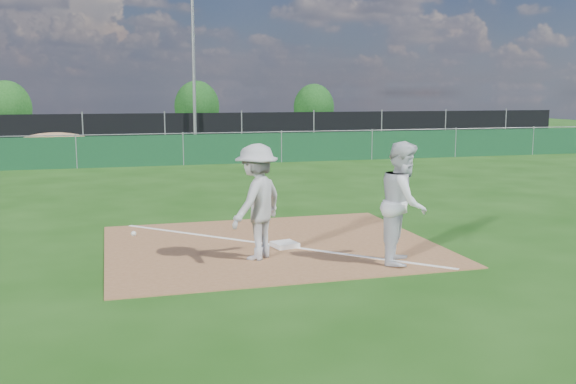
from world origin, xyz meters
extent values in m
plane|color=#16410D|center=(0.00, 10.00, 0.00)|extent=(90.00, 90.00, 0.00)
cube|color=brown|center=(0.00, 1.00, 0.01)|extent=(6.00, 5.00, 0.02)
cube|color=white|center=(0.00, 1.00, 0.03)|extent=(5.01, 5.01, 0.01)
cube|color=#0F391E|center=(0.00, 15.00, 0.60)|extent=(44.00, 0.05, 1.20)
ellipsoid|color=#9B724B|center=(-5.00, 18.50, 0.58)|extent=(3.38, 2.60, 1.17)
cube|color=black|center=(0.00, 23.00, 0.90)|extent=(46.00, 0.04, 1.80)
cube|color=black|center=(0.00, 28.00, 0.01)|extent=(46.00, 9.00, 0.01)
cylinder|color=slate|center=(1.50, 22.70, 4.00)|extent=(0.16, 0.16, 8.00)
cube|color=white|center=(0.20, 0.76, 0.06)|extent=(0.50, 0.50, 0.09)
imported|color=#B6B6B8|center=(-0.47, 0.11, 1.00)|extent=(1.41, 1.41, 1.96)
sphere|color=white|center=(-2.53, -0.27, 0.65)|extent=(0.08, 0.08, 0.08)
imported|color=silver|center=(1.82, -0.76, 1.02)|extent=(1.16, 1.24, 2.04)
imported|color=#B2B6BA|center=(-7.33, 27.72, 0.82)|extent=(5.08, 3.04, 1.62)
imported|color=black|center=(0.99, 28.32, 0.71)|extent=(4.52, 2.73, 1.41)
imported|color=black|center=(3.87, 28.37, 0.63)|extent=(4.29, 1.81, 1.24)
cylinder|color=#382316|center=(-8.86, 33.55, 0.51)|extent=(0.24, 0.24, 1.01)
ellipsoid|color=#154614|center=(-8.86, 33.55, 1.86)|extent=(3.04, 3.04, 3.50)
cylinder|color=#382316|center=(3.21, 34.36, 0.51)|extent=(0.24, 0.24, 1.03)
ellipsoid|color=#123F12|center=(3.21, 34.36, 1.89)|extent=(3.09, 3.09, 3.55)
cylinder|color=#382316|center=(11.71, 34.39, 0.49)|extent=(0.24, 0.24, 0.98)
ellipsoid|color=#124112|center=(11.71, 34.39, 1.79)|extent=(2.93, 2.93, 3.37)
camera|label=1|loc=(-2.87, -10.31, 2.82)|focal=40.00mm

